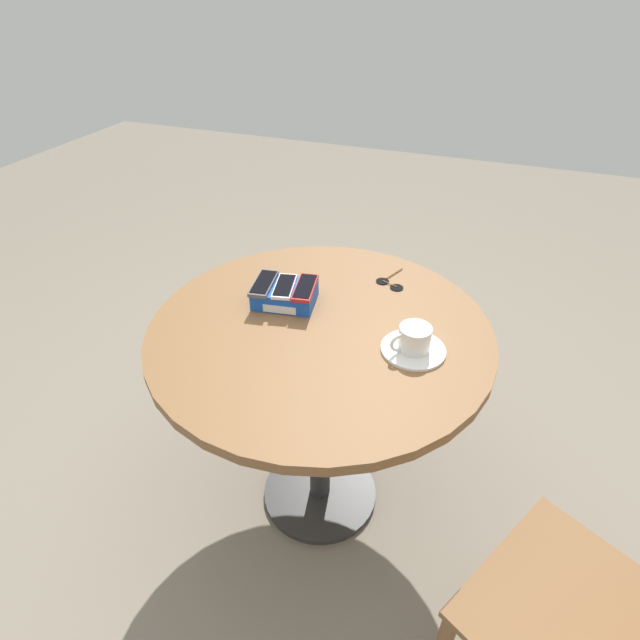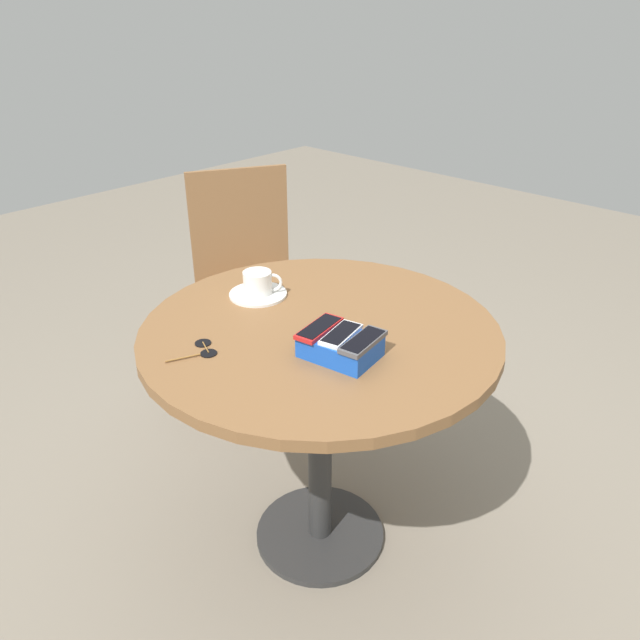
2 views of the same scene
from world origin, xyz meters
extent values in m
plane|color=gray|center=(0.00, 0.00, 0.00)|extent=(8.00, 8.00, 0.00)
cylinder|color=#2D2D2D|center=(0.00, 0.00, 0.01)|extent=(0.40, 0.40, 0.02)
cylinder|color=#2D2D2D|center=(0.00, 0.00, 0.37)|extent=(0.07, 0.07, 0.70)
cylinder|color=brown|center=(0.00, 0.00, 0.74)|extent=(0.94, 0.94, 0.03)
cube|color=blue|center=(-0.14, 0.07, 0.78)|extent=(0.19, 0.15, 0.05)
cube|color=white|center=(-0.13, 0.01, 0.77)|extent=(0.09, 0.02, 0.02)
cube|color=#515156|center=(-0.20, 0.06, 0.81)|extent=(0.08, 0.15, 0.01)
cube|color=black|center=(-0.20, 0.06, 0.81)|extent=(0.07, 0.13, 0.00)
cube|color=silver|center=(-0.13, 0.07, 0.81)|extent=(0.08, 0.14, 0.01)
cube|color=black|center=(-0.13, 0.07, 0.81)|extent=(0.07, 0.12, 0.00)
cube|color=red|center=(-0.08, 0.08, 0.81)|extent=(0.08, 0.15, 0.01)
cube|color=black|center=(-0.08, 0.08, 0.81)|extent=(0.07, 0.13, 0.00)
cylinder|color=white|center=(0.26, -0.02, 0.75)|extent=(0.17, 0.17, 0.01)
cylinder|color=white|center=(0.26, -0.02, 0.79)|extent=(0.08, 0.08, 0.07)
cylinder|color=olive|center=(0.26, -0.02, 0.82)|extent=(0.07, 0.07, 0.00)
torus|color=white|center=(0.23, -0.05, 0.79)|extent=(0.04, 0.04, 0.05)
cylinder|color=black|center=(0.15, 0.26, 0.75)|extent=(0.04, 0.04, 0.00)
cylinder|color=black|center=(0.10, 0.28, 0.75)|extent=(0.04, 0.04, 0.00)
cylinder|color=olive|center=(0.13, 0.27, 0.76)|extent=(0.05, 0.02, 0.00)
cylinder|color=olive|center=(0.12, 0.34, 0.76)|extent=(0.04, 0.08, 0.00)
cube|color=brown|center=(0.73, -0.39, 0.44)|extent=(0.57, 0.57, 0.02)
cube|color=brown|center=(0.91, -0.49, 0.69)|extent=(0.21, 0.36, 0.47)
cylinder|color=brown|center=(0.65, -0.14, 0.22)|extent=(0.04, 0.04, 0.43)
cylinder|color=brown|center=(0.48, -0.47, 0.22)|extent=(0.04, 0.04, 0.43)
cylinder|color=brown|center=(0.99, -0.32, 0.22)|extent=(0.04, 0.04, 0.43)
cylinder|color=brown|center=(0.81, -0.65, 0.22)|extent=(0.04, 0.04, 0.43)
camera|label=1|loc=(0.38, -1.02, 1.56)|focal=28.00mm
camera|label=2|loc=(-0.98, 1.04, 1.52)|focal=35.00mm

